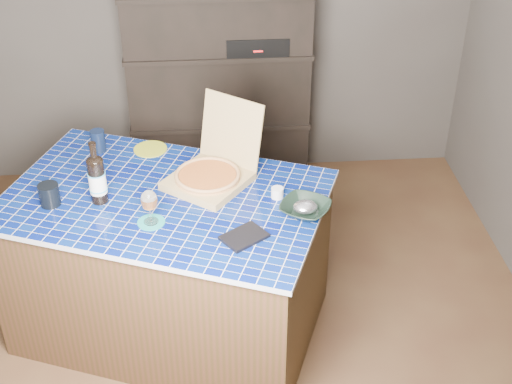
{
  "coord_description": "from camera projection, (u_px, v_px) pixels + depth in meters",
  "views": [
    {
      "loc": [
        -0.09,
        -2.9,
        2.88
      ],
      "look_at": [
        0.13,
        0.0,
        0.93
      ],
      "focal_mm": 50.0,
      "sensor_mm": 36.0,
      "label": 1
    }
  ],
  "objects": [
    {
      "name": "room",
      "position": [
        227.0,
        135.0,
        3.32
      ],
      "size": [
        3.5,
        3.5,
        3.5
      ],
      "color": "brown",
      "rests_on": "ground"
    },
    {
      "name": "shelving_unit",
      "position": [
        219.0,
        69.0,
        4.77
      ],
      "size": [
        1.2,
        0.41,
        1.8
      ],
      "color": "black",
      "rests_on": "floor"
    },
    {
      "name": "kitchen_island",
      "position": [
        170.0,
        264.0,
        3.81
      ],
      "size": [
        1.84,
        1.51,
        0.87
      ],
      "rotation": [
        0.0,
        0.0,
        -0.37
      ],
      "color": "#492B1C",
      "rests_on": "floor"
    },
    {
      "name": "pizza_box",
      "position": [
        210.0,
        173.0,
        3.65
      ],
      "size": [
        0.56,
        0.57,
        0.4
      ],
      "rotation": [
        0.0,
        0.0,
        -0.66
      ],
      "color": "tan",
      "rests_on": "kitchen_island"
    },
    {
      "name": "mead_bottle",
      "position": [
        97.0,
        179.0,
        3.47
      ],
      "size": [
        0.09,
        0.09,
        0.33
      ],
      "color": "black",
      "rests_on": "kitchen_island"
    },
    {
      "name": "teal_trivet",
      "position": [
        151.0,
        222.0,
        3.39
      ],
      "size": [
        0.13,
        0.13,
        0.01
      ],
      "primitive_type": "cylinder",
      "color": "#187E7A",
      "rests_on": "kitchen_island"
    },
    {
      "name": "wine_glass",
      "position": [
        149.0,
        201.0,
        3.32
      ],
      "size": [
        0.08,
        0.08,
        0.18
      ],
      "color": "white",
      "rests_on": "teal_trivet"
    },
    {
      "name": "tumbler",
      "position": [
        49.0,
        195.0,
        3.49
      ],
      "size": [
        0.1,
        0.1,
        0.11
      ],
      "primitive_type": "cylinder",
      "color": "black",
      "rests_on": "kitchen_island"
    },
    {
      "name": "dvd_case",
      "position": [
        244.0,
        237.0,
        3.28
      ],
      "size": [
        0.24,
        0.23,
        0.02
      ],
      "primitive_type": "cube",
      "rotation": [
        0.0,
        0.0,
        -0.96
      ],
      "color": "black",
      "rests_on": "kitchen_island"
    },
    {
      "name": "bowl",
      "position": [
        305.0,
        209.0,
        3.43
      ],
      "size": [
        0.32,
        0.32,
        0.06
      ],
      "primitive_type": "imported",
      "rotation": [
        0.0,
        0.0,
        -0.55
      ],
      "color": "black",
      "rests_on": "kitchen_island"
    },
    {
      "name": "foil_contents",
      "position": [
        305.0,
        207.0,
        3.43
      ],
      "size": [
        0.12,
        0.1,
        0.06
      ],
      "primitive_type": "ellipsoid",
      "color": "silver",
      "rests_on": "bowl"
    },
    {
      "name": "white_jar",
      "position": [
        277.0,
        193.0,
        3.55
      ],
      "size": [
        0.06,
        0.06,
        0.05
      ],
      "primitive_type": "cylinder",
      "color": "silver",
      "rests_on": "kitchen_island"
    },
    {
      "name": "navy_cup",
      "position": [
        98.0,
        141.0,
        3.91
      ],
      "size": [
        0.08,
        0.08,
        0.12
      ],
      "primitive_type": "cylinder",
      "color": "black",
      "rests_on": "kitchen_island"
    },
    {
      "name": "green_trivet",
      "position": [
        150.0,
        149.0,
        3.96
      ],
      "size": [
        0.19,
        0.19,
        0.01
      ],
      "primitive_type": "cylinder",
      "color": "#959C21",
      "rests_on": "kitchen_island"
    }
  ]
}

